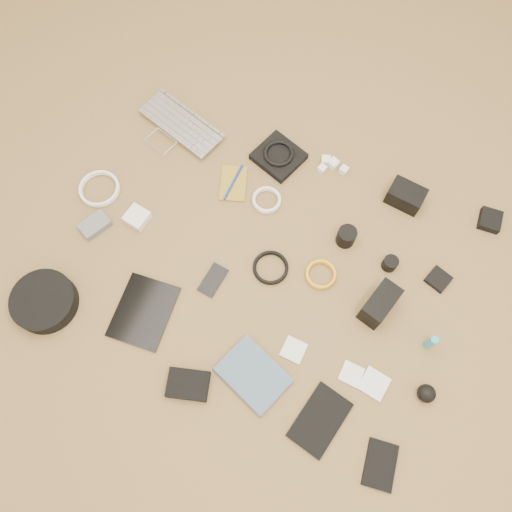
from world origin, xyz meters
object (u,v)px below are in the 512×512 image
at_px(laptop, 173,133).
at_px(dslr_camera, 406,196).
at_px(tablet, 144,311).
at_px(phone, 213,280).
at_px(paperback, 236,393).
at_px(headphone_case, 44,301).

relative_size(laptop, dslr_camera, 2.74).
relative_size(tablet, phone, 2.02).
bearing_deg(tablet, laptop, 103.78).
bearing_deg(laptop, dslr_camera, 22.33).
bearing_deg(paperback, phone, 56.31).
height_order(tablet, phone, tablet).
bearing_deg(paperback, headphone_case, 109.17).
relative_size(laptop, paperback, 1.63).
height_order(dslr_camera, phone, dslr_camera).
distance_m(dslr_camera, phone, 0.75).
distance_m(phone, headphone_case, 0.56).
bearing_deg(headphone_case, phone, 33.32).
height_order(laptop, phone, laptop).
height_order(laptop, headphone_case, headphone_case).
bearing_deg(headphone_case, dslr_camera, 42.30).
relative_size(laptop, tablet, 1.48).
height_order(dslr_camera, tablet, dslr_camera).
relative_size(laptop, headphone_case, 1.61).
relative_size(phone, paperback, 0.54).
relative_size(headphone_case, paperback, 1.01).
xyz_separation_m(tablet, headphone_case, (-0.31, -0.11, 0.02)).
distance_m(laptop, paperback, 1.01).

